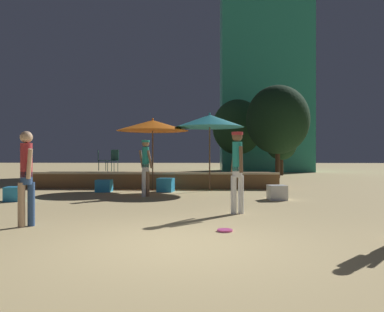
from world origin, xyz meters
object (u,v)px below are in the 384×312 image
at_px(cube_seat_3, 166,185).
at_px(patio_umbrella_1, 210,121).
at_px(patio_umbrella_0, 153,126).
at_px(cube_seat_2, 14,194).
at_px(person_3, 146,164).
at_px(bistro_chair_0, 100,158).
at_px(bistro_chair_1, 114,158).
at_px(background_tree_0, 278,120).
at_px(person_0, 26,174).
at_px(cube_seat_0, 104,186).
at_px(frisbee_disc, 225,230).
at_px(background_tree_2, 281,143).
at_px(cube_seat_1, 277,192).
at_px(background_tree_1, 238,127).
at_px(person_1, 237,166).

bearing_deg(cube_seat_3, patio_umbrella_1, 15.77).
bearing_deg(patio_umbrella_0, cube_seat_2, -133.36).
height_order(patio_umbrella_1, person_3, patio_umbrella_1).
height_order(patio_umbrella_1, bistro_chair_0, patio_umbrella_1).
relative_size(person_3, bistro_chair_1, 2.03).
bearing_deg(bistro_chair_0, background_tree_0, -71.24).
relative_size(person_3, background_tree_0, 0.34).
distance_m(person_0, bistro_chair_0, 9.38).
bearing_deg(person_0, cube_seat_0, -129.77).
height_order(frisbee_disc, background_tree_2, background_tree_2).
relative_size(cube_seat_1, person_3, 0.31).
bearing_deg(cube_seat_3, background_tree_0, 55.98).
distance_m(patio_umbrella_1, bistro_chair_1, 4.41).
height_order(patio_umbrella_1, cube_seat_3, patio_umbrella_1).
height_order(person_0, background_tree_2, background_tree_2).
height_order(cube_seat_0, background_tree_1, background_tree_1).
xyz_separation_m(person_1, background_tree_1, (1.46, 17.30, 2.18)).
distance_m(cube_seat_2, background_tree_1, 17.33).
xyz_separation_m(frisbee_disc, background_tree_1, (1.84, 19.29, 3.25)).
xyz_separation_m(person_3, background_tree_0, (6.10, 9.99, 2.35)).
bearing_deg(background_tree_2, person_0, -114.61).
bearing_deg(bistro_chair_0, bistro_chair_1, -148.29).
height_order(patio_umbrella_0, person_0, patio_umbrella_0).
xyz_separation_m(person_0, background_tree_0, (7.51, 15.09, 2.42)).
height_order(cube_seat_3, bistro_chair_1, bistro_chair_1).
xyz_separation_m(person_0, background_tree_2, (8.32, 18.17, 1.16)).
distance_m(patio_umbrella_0, cube_seat_0, 2.93).
height_order(cube_seat_0, person_3, person_3).
distance_m(person_0, background_tree_1, 19.91).
bearing_deg(bistro_chair_0, patio_umbrella_1, -128.51).
xyz_separation_m(cube_seat_3, background_tree_1, (3.64, 12.26, 3.02)).
distance_m(person_1, person_3, 4.32).
bearing_deg(patio_umbrella_1, background_tree_1, 80.22).
xyz_separation_m(person_3, bistro_chair_1, (-1.88, 3.44, 0.16)).
bearing_deg(person_1, person_3, -73.86).
xyz_separation_m(cube_seat_0, cube_seat_2, (-1.86, -2.82, -0.01)).
relative_size(patio_umbrella_1, cube_seat_3, 4.66).
distance_m(patio_umbrella_0, cube_seat_3, 2.43).
relative_size(patio_umbrella_1, cube_seat_2, 5.47).
relative_size(cube_seat_3, background_tree_0, 0.12).
distance_m(cube_seat_0, cube_seat_2, 3.38).
xyz_separation_m(cube_seat_2, bistro_chair_0, (0.95, 5.50, 1.00)).
height_order(person_0, person_1, person_1).
xyz_separation_m(patio_umbrella_1, background_tree_0, (4.03, 7.90, 0.79)).
bearing_deg(bistro_chair_0, person_1, -159.63).
height_order(bistro_chair_0, background_tree_1, background_tree_1).
height_order(patio_umbrella_0, patio_umbrella_1, patio_umbrella_1).
bearing_deg(frisbee_disc, patio_umbrella_1, 91.48).
height_order(patio_umbrella_1, person_0, patio_umbrella_1).
distance_m(patio_umbrella_0, person_1, 6.59).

